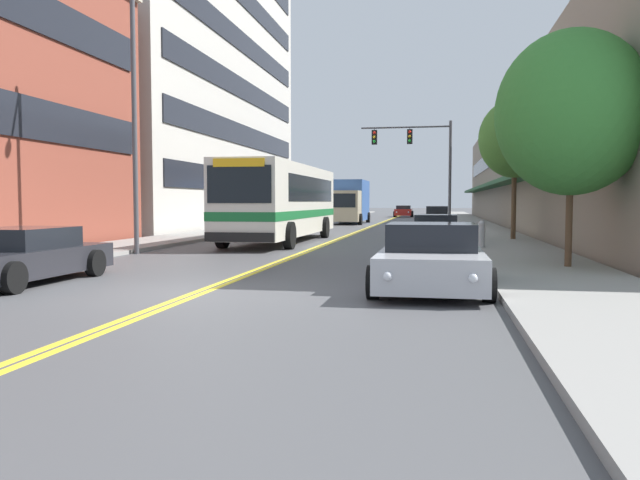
% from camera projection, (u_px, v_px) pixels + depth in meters
% --- Properties ---
extents(ground_plane, '(240.00, 240.00, 0.00)m').
position_uv_depth(ground_plane, '(379.00, 224.00, 48.07)').
color(ground_plane, '#4C4C4F').
extents(sidewalk_left, '(3.08, 106.00, 0.13)m').
position_uv_depth(sidewalk_left, '(290.00, 222.00, 49.36)').
color(sidewalk_left, gray).
rests_on(sidewalk_left, ground_plane).
extents(sidewalk_right, '(3.08, 106.00, 0.13)m').
position_uv_depth(sidewalk_right, '(472.00, 224.00, 46.77)').
color(sidewalk_right, gray).
rests_on(sidewalk_right, ground_plane).
extents(centre_line, '(0.34, 106.00, 0.01)m').
position_uv_depth(centre_line, '(379.00, 224.00, 48.07)').
color(centre_line, yellow).
rests_on(centre_line, ground_plane).
extents(office_tower_left, '(12.08, 28.51, 28.39)m').
position_uv_depth(office_tower_left, '(161.00, 24.00, 43.86)').
color(office_tower_left, '#BCB7AD').
rests_on(office_tower_left, ground_plane).
extents(storefront_row_right, '(9.10, 68.00, 8.63)m').
position_uv_depth(storefront_row_right, '(554.00, 166.00, 45.45)').
color(storefront_row_right, gray).
rests_on(storefront_row_right, ground_plane).
extents(city_bus, '(2.84, 11.88, 3.22)m').
position_uv_depth(city_bus, '(283.00, 199.00, 26.70)').
color(city_bus, silver).
rests_on(city_bus, ground_plane).
extents(car_charcoal_parked_left_near, '(2.13, 4.72, 1.17)m').
position_uv_depth(car_charcoal_parked_left_near, '(18.00, 257.00, 13.18)').
color(car_charcoal_parked_left_near, '#232328').
rests_on(car_charcoal_parked_left_near, ground_plane).
extents(car_dark_grey_parked_left_mid, '(2.18, 4.75, 1.22)m').
position_uv_depth(car_dark_grey_parked_left_mid, '(295.00, 220.00, 39.16)').
color(car_dark_grey_parked_left_mid, '#38383D').
rests_on(car_dark_grey_parked_left_mid, ground_plane).
extents(car_silver_parked_right_foreground, '(2.21, 4.18, 1.30)m').
position_uv_depth(car_silver_parked_right_foreground, '(431.00, 260.00, 12.08)').
color(car_silver_parked_right_foreground, '#B7B7BC').
rests_on(car_silver_parked_right_foreground, ground_plane).
extents(car_champagne_parked_right_mid, '(1.98, 4.19, 1.40)m').
position_uv_depth(car_champagne_parked_right_mid, '(437.00, 217.00, 43.92)').
color(car_champagne_parked_right_mid, beige).
rests_on(car_champagne_parked_right_mid, ground_plane).
extents(car_white_parked_right_far, '(2.16, 4.50, 1.20)m').
position_uv_depth(car_white_parked_right_far, '(436.00, 230.00, 24.82)').
color(car_white_parked_right_far, white).
rests_on(car_white_parked_right_far, ground_plane).
extents(car_red_moving_lead, '(2.10, 4.15, 1.28)m').
position_uv_depth(car_red_moving_lead, '(404.00, 211.00, 69.88)').
color(car_red_moving_lead, maroon).
rests_on(car_red_moving_lead, ground_plane).
extents(box_truck, '(2.58, 7.73, 3.41)m').
position_uv_depth(box_truck, '(350.00, 202.00, 48.95)').
color(box_truck, '#BCAD89').
rests_on(box_truck, ground_plane).
extents(traffic_signal_mast, '(5.71, 0.38, 6.79)m').
position_uv_depth(traffic_signal_mast, '(420.00, 153.00, 39.47)').
color(traffic_signal_mast, '#47474C').
rests_on(traffic_signal_mast, ground_plane).
extents(street_lamp_left_near, '(2.12, 0.28, 8.79)m').
position_uv_depth(street_lamp_left_near, '(141.00, 96.00, 20.16)').
color(street_lamp_left_near, '#47474C').
rests_on(street_lamp_left_near, ground_plane).
extents(street_tree_right_near, '(3.63, 3.63, 5.73)m').
position_uv_depth(street_tree_right_near, '(572.00, 113.00, 15.09)').
color(street_tree_right_near, brown).
rests_on(street_tree_right_near, sidewalk_right).
extents(street_tree_right_mid, '(3.02, 3.02, 5.91)m').
position_uv_depth(street_tree_right_mid, '(515.00, 139.00, 26.28)').
color(street_tree_right_mid, brown).
rests_on(street_tree_right_mid, sidewalk_right).
extents(fire_hydrant, '(0.33, 0.25, 0.93)m').
position_uv_depth(fire_hydrant, '(481.00, 234.00, 21.72)').
color(fire_hydrant, '#B7B7BC').
rests_on(fire_hydrant, sidewalk_right).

